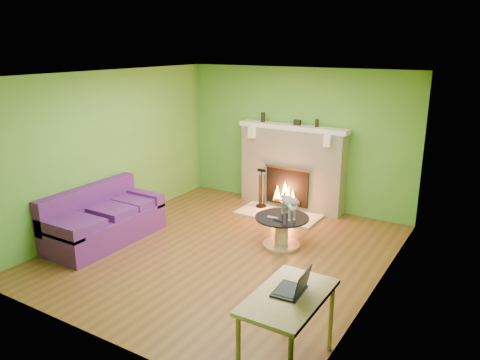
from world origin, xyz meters
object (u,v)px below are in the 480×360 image
at_px(desk, 288,304).
at_px(cat, 289,205).
at_px(coffee_table, 282,229).
at_px(sofa, 103,221).

height_order(desk, cat, cat).
bearing_deg(coffee_table, sofa, -152.73).
relative_size(coffee_table, desk, 0.78).
xyz_separation_m(coffee_table, desk, (1.31, -2.53, 0.42)).
bearing_deg(cat, coffee_table, 167.57).
bearing_deg(sofa, desk, -18.06).
bearing_deg(coffee_table, cat, 32.01).
distance_m(desk, cat, 2.86).
height_order(coffee_table, desk, desk).
height_order(sofa, desk, sofa).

